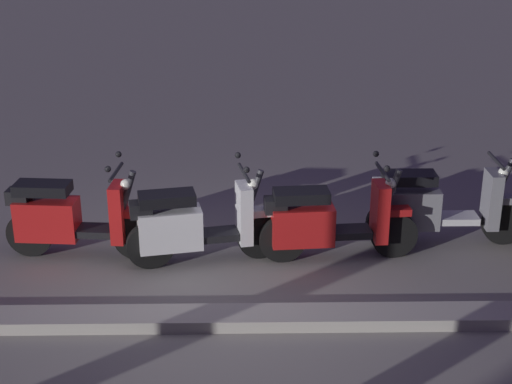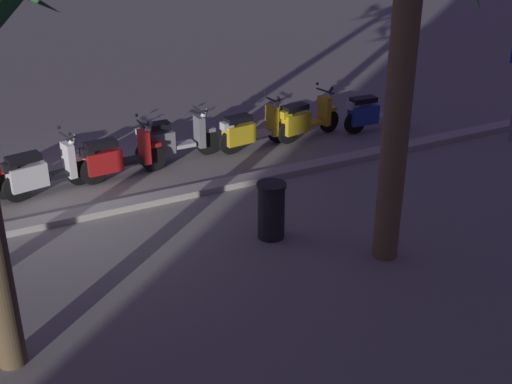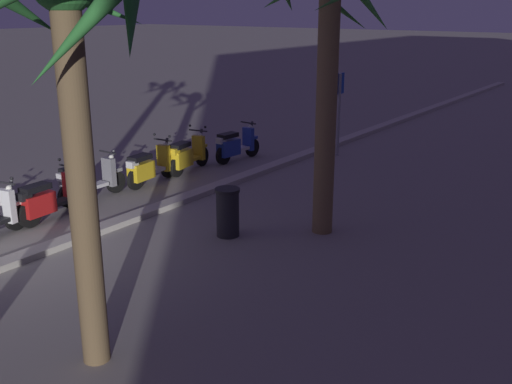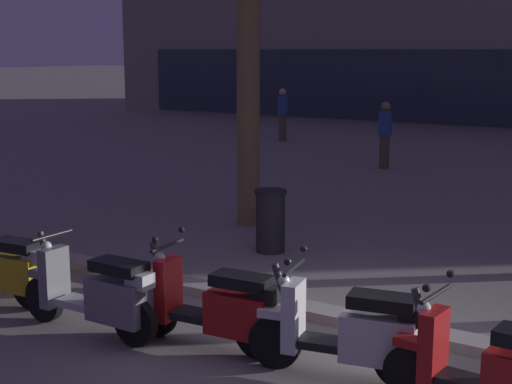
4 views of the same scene
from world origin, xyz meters
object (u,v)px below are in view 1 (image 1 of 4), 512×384
at_px(scooter_red_lead_nearest, 69,218).
at_px(scooter_white_tail_end, 193,225).
at_px(scooter_red_second_in_line, 327,222).
at_px(scooter_grey_mid_rear, 434,207).

bearing_deg(scooter_red_lead_nearest, scooter_white_tail_end, 171.73).
bearing_deg(scooter_red_second_in_line, scooter_grey_mid_rear, -163.36).
relative_size(scooter_grey_mid_rear, scooter_red_lead_nearest, 1.08).
xyz_separation_m(scooter_grey_mid_rear, scooter_red_lead_nearest, (4.11, 0.26, -0.00)).
distance_m(scooter_grey_mid_rear, scooter_red_second_in_line, 1.32).
xyz_separation_m(scooter_white_tail_end, scooter_red_lead_nearest, (1.38, -0.20, 0.01)).
bearing_deg(scooter_red_lead_nearest, scooter_grey_mid_rear, -176.41).
distance_m(scooter_white_tail_end, scooter_red_lead_nearest, 1.40).
distance_m(scooter_red_second_in_line, scooter_white_tail_end, 1.46).
relative_size(scooter_white_tail_end, scooter_red_lead_nearest, 1.00).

